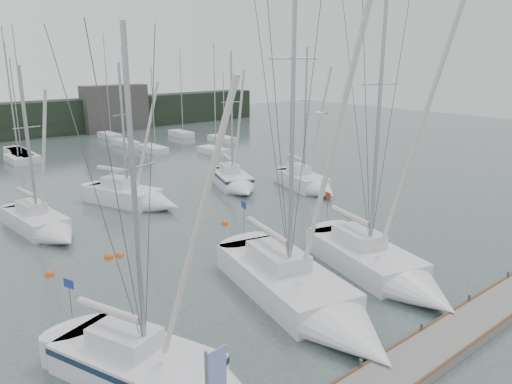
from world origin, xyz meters
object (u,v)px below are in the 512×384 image
sailboat_mid_b (45,227)px  sailboat_mid_e (310,184)px  buoy_c (50,275)px  buoy_b (225,224)px  sailboat_near_left (173,378)px  sailboat_mid_c (139,199)px  sailboat_near_center (313,303)px  sailboat_mid_d (236,183)px  buoy_a (109,257)px  sailboat_near_right (389,272)px  buoy_d (120,256)px

sailboat_mid_b → sailboat_mid_e: (21.41, -3.49, 0.03)m
buoy_c → sailboat_mid_e: bearing=7.4°
buoy_c → buoy_b: bearing=3.3°
sailboat_near_left → sailboat_mid_c: bearing=45.5°
sailboat_near_center → buoy_b: (4.52, 12.91, -0.63)m
sailboat_near_center → sailboat_mid_c: (1.88, 20.65, -0.00)m
sailboat_mid_d → sailboat_near_center: bearing=-97.6°
buoy_c → buoy_a: bearing=3.8°
buoy_a → buoy_c: buoy_a is taller
sailboat_near_right → sailboat_mid_c: size_ratio=1.45×
sailboat_near_right → sailboat_mid_b: size_ratio=1.46×
buoy_a → buoy_c: 3.50m
sailboat_near_right → buoy_c: size_ratio=33.78×
sailboat_near_right → sailboat_mid_d: sailboat_near_right is taller
buoy_b → buoy_d: buoy_b is taller
sailboat_near_center → sailboat_mid_d: (10.86, 19.83, -0.03)m
sailboat_mid_c → sailboat_mid_d: size_ratio=0.93×
sailboat_mid_b → buoy_b: 11.94m
sailboat_near_center → buoy_b: sailboat_near_center is taller
sailboat_mid_b → sailboat_mid_e: size_ratio=0.90×
buoy_a → sailboat_near_left: bearing=-104.5°
sailboat_mid_b → buoy_b: bearing=-33.7°
sailboat_near_left → sailboat_near_center: (7.72, 0.65, 0.03)m
sailboat_mid_e → buoy_c: bearing=-158.4°
sailboat_near_left → sailboat_mid_c: (9.59, 21.30, 0.03)m
sailboat_near_left → sailboat_near_center: bearing=-15.4°
sailboat_mid_c → buoy_b: 8.20m
buoy_b → buoy_d: 8.25m
sailboat_near_center → buoy_a: (-4.33, 12.42, -0.63)m
sailboat_mid_e → buoy_d: sailboat_mid_e is taller
sailboat_mid_b → buoy_d: sailboat_mid_b is taller
sailboat_mid_e → buoy_d: bearing=-156.9°
sailboat_near_left → sailboat_mid_d: (18.58, 20.48, 0.00)m
sailboat_mid_b → buoy_c: (-1.91, -6.50, -0.56)m
buoy_a → buoy_b: size_ratio=1.06×
sailboat_mid_d → buoy_b: bearing=-111.4°
sailboat_mid_c → buoy_b: size_ratio=22.01×
sailboat_mid_e → buoy_d: (-19.21, -2.97, -0.59)m
sailboat_near_right → buoy_a: (-9.83, 12.63, -0.61)m
sailboat_near_left → sailboat_mid_e: bearing=14.1°
sailboat_near_left → buoy_c: sailboat_near_left is taller
sailboat_mid_e → buoy_d: size_ratio=25.83×
sailboat_mid_e → buoy_d: 19.44m
sailboat_near_center → sailboat_mid_e: size_ratio=1.49×
sailboat_near_right → buoy_b: size_ratio=31.96×
buoy_d → sailboat_near_center: bearing=-73.2°
sailboat_mid_c → sailboat_mid_e: size_ratio=0.91×
sailboat_mid_d → buoy_b: (-6.34, -6.92, -0.60)m
sailboat_near_center → buoy_d: bearing=119.6°
sailboat_mid_d → sailboat_near_right: bearing=-83.9°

